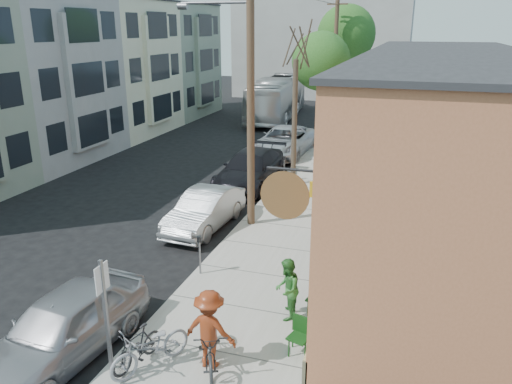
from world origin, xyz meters
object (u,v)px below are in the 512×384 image
(tree_leafy_far, at_px, (346,34))
(cyclist, at_px, (210,329))
(utility_pole_near, at_px, (249,85))
(patio_chair_a, at_px, (299,337))
(patio_chair_b, at_px, (317,299))
(car_3, at_px, (284,141))
(tree_leafy_mid, at_px, (321,62))
(parking_meter_far, at_px, (284,164))
(car_0, at_px, (64,326))
(patron_grey, at_px, (337,242))
(bus, at_px, (277,98))
(parking_meter_near, at_px, (200,249))
(parked_bike_a, at_px, (137,347))
(car_2, at_px, (251,169))
(patron_green, at_px, (287,289))
(car_1, at_px, (205,210))
(sign_post, at_px, (105,309))
(parked_bike_b, at_px, (151,348))

(tree_leafy_far, xyz_separation_m, cyclist, (1.44, -29.43, -5.70))
(utility_pole_near, distance_m, patio_chair_a, 9.49)
(patio_chair_b, xyz_separation_m, car_3, (-5.29, 16.83, 0.24))
(tree_leafy_mid, bearing_deg, cyclist, -85.84)
(tree_leafy_far, bearing_deg, parking_meter_far, -92.05)
(car_0, bearing_deg, patio_chair_b, 38.18)
(patio_chair_b, distance_m, patron_grey, 2.62)
(parking_meter_far, height_order, bus, bus)
(parking_meter_near, distance_m, tree_leafy_mid, 16.57)
(tree_leafy_far, distance_m, parked_bike_a, 30.54)
(parked_bike_a, relative_size, car_2, 0.26)
(car_0, bearing_deg, patron_green, 38.57)
(utility_pole_near, height_order, patio_chair_b, utility_pole_near)
(tree_leafy_far, xyz_separation_m, car_1, (-2.00, -21.74, -6.05))
(parked_bike_a, relative_size, car_1, 0.34)
(utility_pole_near, distance_m, patio_chair_b, 8.21)
(tree_leafy_far, distance_m, patio_chair_b, 27.53)
(sign_post, xyz_separation_m, utility_pole_near, (0.04, 9.35, 3.58))
(parking_meter_far, xyz_separation_m, patron_green, (3.13, -11.69, -0.01))
(sign_post, distance_m, car_0, 1.92)
(patio_chair_a, xyz_separation_m, car_1, (-5.23, 6.68, 0.14))
(parked_bike_b, bearing_deg, patio_chair_b, 76.73)
(patron_grey, xyz_separation_m, parked_bike_a, (-3.52, -5.84, -0.54))
(sign_post, xyz_separation_m, bus, (-5.24, 32.50, -0.16))
(bus, bearing_deg, cyclist, -81.21)
(cyclist, xyz_separation_m, car_2, (-3.44, 13.28, -0.25))
(sign_post, distance_m, bus, 32.92)
(utility_pole_near, bearing_deg, patron_green, -63.26)
(parking_meter_far, distance_m, car_0, 14.71)
(tree_leafy_mid, height_order, car_0, tree_leafy_mid)
(tree_leafy_far, bearing_deg, patron_grey, -81.96)
(utility_pole_near, bearing_deg, patron_grey, -37.95)
(parking_meter_near, relative_size, patron_green, 0.75)
(tree_leafy_far, height_order, car_3, tree_leafy_far)
(parked_bike_a, xyz_separation_m, car_2, (-1.88, 13.75, 0.23))
(tree_leafy_mid, distance_m, car_0, 21.05)
(sign_post, bearing_deg, patron_grey, 58.88)
(car_1, bearing_deg, patio_chair_a, -48.19)
(utility_pole_near, xyz_separation_m, parked_bike_b, (0.64, -8.83, -4.74))
(patron_grey, bearing_deg, tree_leafy_mid, -177.70)
(patron_grey, bearing_deg, patio_chair_a, -13.11)
(car_0, bearing_deg, parked_bike_b, 7.10)
(sign_post, xyz_separation_m, patio_chair_b, (3.74, 3.82, -1.24))
(car_2, height_order, car_3, car_2)
(patron_green, relative_size, parked_bike_a, 1.10)
(tree_leafy_far, bearing_deg, patron_green, -84.55)
(patron_grey, bearing_deg, utility_pole_near, -138.83)
(tree_leafy_mid, height_order, patio_chair_b, tree_leafy_mid)
(utility_pole_near, xyz_separation_m, tree_leafy_mid, (0.41, 11.55, 0.07))
(parked_bike_b, height_order, car_0, car_0)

